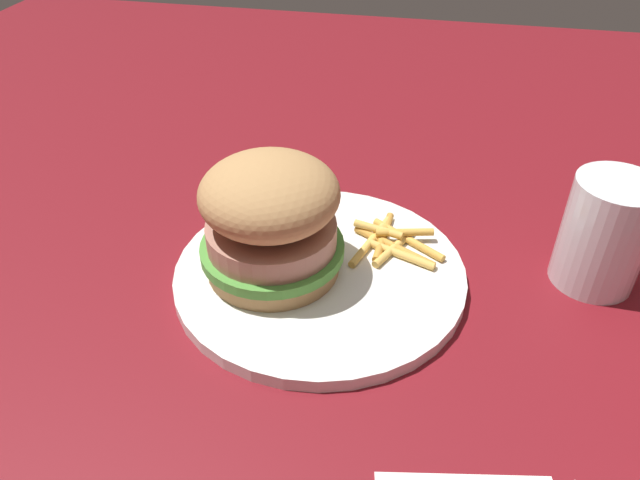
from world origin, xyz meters
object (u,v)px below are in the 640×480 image
at_px(sandwich, 271,218).
at_px(fries_pile, 392,242).
at_px(plate, 320,273).
at_px(drink_glass, 603,238).

xyz_separation_m(sandwich, fries_pile, (-0.05, 0.10, -0.05)).
bearing_deg(sandwich, plate, 101.21).
distance_m(sandwich, drink_glass, 0.28).
bearing_deg(drink_glass, plate, -78.14).
bearing_deg(plate, sandwich, -78.79).
bearing_deg(plate, fries_pile, 127.85).
bearing_deg(fries_pile, sandwich, -61.62).
bearing_deg(drink_glass, sandwich, -78.23).
height_order(fries_pile, drink_glass, drink_glass).
distance_m(plate, sandwich, 0.07).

